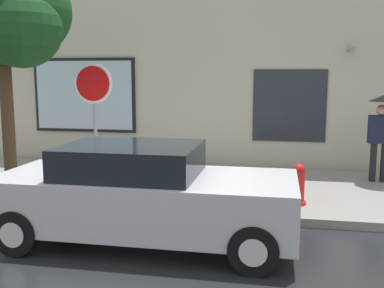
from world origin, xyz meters
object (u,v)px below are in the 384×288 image
(fire_hydrant, at_px, (298,185))
(street_tree, at_px, (5,16))
(parked_car, at_px, (143,195))
(stop_sign, at_px, (94,103))

(fire_hydrant, distance_m, street_tree, 6.24)
(street_tree, bearing_deg, parked_car, -28.05)
(parked_car, distance_m, street_tree, 4.55)
(stop_sign, bearing_deg, fire_hydrant, 0.28)
(parked_car, height_order, stop_sign, stop_sign)
(parked_car, relative_size, street_tree, 0.96)
(street_tree, bearing_deg, fire_hydrant, 2.80)
(fire_hydrant, height_order, street_tree, street_tree)
(fire_hydrant, relative_size, street_tree, 0.17)
(street_tree, distance_m, stop_sign, 2.29)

